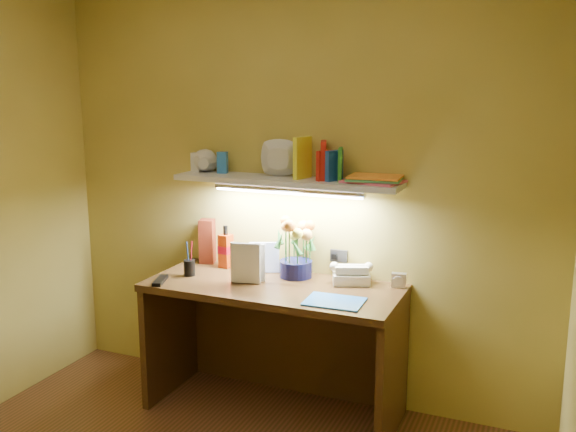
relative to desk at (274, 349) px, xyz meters
The scene contains 13 objects.
desk is the anchor object (origin of this frame).
flower_bouquet 0.57m from the desk, 72.91° to the left, with size 0.21×0.21×0.33m, color #0D0F3E, non-canonical shape.
telephone 0.61m from the desk, 26.33° to the left, with size 0.20×0.15×0.12m, color #F6F0CC, non-canonical shape.
desk_clock 0.80m from the desk, 19.17° to the left, with size 0.08×0.04×0.08m, color #BCBDC1.
whisky_bottle 0.67m from the desk, 153.15° to the left, with size 0.07×0.07×0.25m, color #A93008, non-canonical shape.
whisky_box 0.79m from the desk, 155.97° to the left, with size 0.09×0.09×0.27m, color #54190B.
pen_cup 0.68m from the desk, behind, with size 0.06×0.06×0.16m, color black.
art_card 0.53m from the desk, 126.32° to the left, with size 0.18×0.04×0.18m, color white, non-canonical shape.
tv_remote 0.74m from the desk, 161.15° to the right, with size 0.05×0.17×0.02m, color black.
blue_folder 0.57m from the desk, 19.77° to the right, with size 0.29×0.21×0.01m, color blue.
desk_book_a 0.55m from the desk, 166.94° to the right, with size 0.17×0.02×0.23m, color beige.
desk_book_b 0.53m from the desk, behind, with size 0.16×0.02×0.22m, color silver.
wall_shelf 0.98m from the desk, 98.06° to the left, with size 1.31×0.29×0.26m.
Camera 1 is at (1.39, -1.86, 1.83)m, focal length 40.00 mm.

